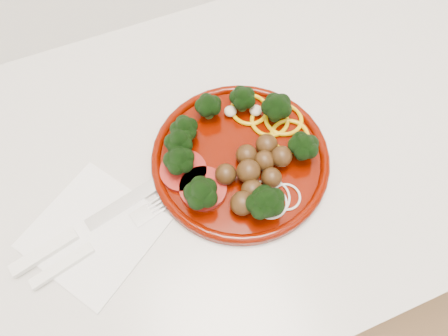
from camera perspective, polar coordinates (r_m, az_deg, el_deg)
name	(u,v)px	position (r m, az deg, el deg)	size (l,w,h in m)	color
counter	(298,213)	(1.11, 9.67, -5.84)	(2.40, 0.60, 0.90)	silver
plate	(238,156)	(0.63, 1.90, 1.63)	(0.26, 0.26, 0.06)	#4D0900
napkin	(94,232)	(0.63, -16.66, -8.04)	(0.15, 0.15, 0.00)	white
knife	(71,235)	(0.63, -19.30, -8.31)	(0.23, 0.07, 0.01)	silver
fork	(79,255)	(0.61, -18.36, -10.73)	(0.21, 0.07, 0.01)	white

